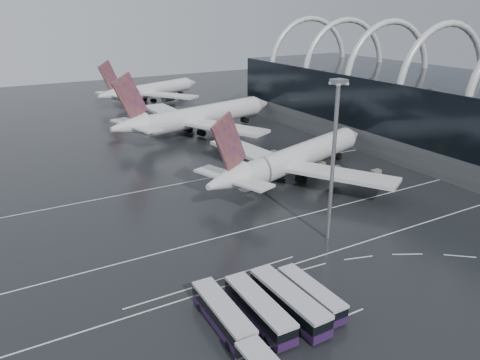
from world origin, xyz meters
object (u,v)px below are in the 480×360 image
airliner_gate_c (150,91)px  bus_row_near_d (311,294)px  gse_cart_belly_b (321,164)px  airliner_main (294,159)px  airliner_gate_b (197,117)px  gse_cart_belly_e (324,171)px  bus_row_near_c (289,301)px  floodlight_mast (334,143)px  bus_row_near_a (223,314)px  bus_row_near_b (259,309)px  gse_cart_belly_d (376,172)px

airliner_gate_c → bus_row_near_d: (-30.28, -147.43, -3.15)m
gse_cart_belly_b → airliner_main: bearing=-161.3°
airliner_gate_b → gse_cart_belly_e: (10.77, -49.24, -4.83)m
bus_row_near_c → floodlight_mast: (18.34, 14.00, 15.42)m
airliner_gate_c → bus_row_near_c: airliner_gate_c is taller
bus_row_near_a → gse_cart_belly_e: 61.82m
bus_row_near_b → gse_cart_belly_e: bus_row_near_b is taller
bus_row_near_b → floodlight_mast: 30.41m
airliner_gate_c → gse_cart_belly_d: airliner_gate_c is taller
gse_cart_belly_b → gse_cart_belly_e: 5.14m
airliner_gate_b → bus_row_near_a: (-37.53, -87.79, -3.62)m
gse_cart_belly_d → gse_cart_belly_e: bearing=145.0°
bus_row_near_a → gse_cart_belly_d: (58.29, 31.56, -1.10)m
bus_row_near_c → floodlight_mast: floodlight_mast is taller
bus_row_near_c → airliner_gate_b: bearing=-18.8°
bus_row_near_c → gse_cart_belly_d: size_ratio=5.79×
gse_cart_belly_b → bus_row_near_c: bearing=-133.1°
bus_row_near_a → floodlight_mast: 33.40m
bus_row_near_a → bus_row_near_b: (4.52, -1.37, 0.05)m
bus_row_near_d → gse_cart_belly_d: (45.80, 33.39, -0.96)m
bus_row_near_a → airliner_gate_c: bearing=-14.5°
bus_row_near_c → bus_row_near_d: bus_row_near_c is taller
airliner_main → airliner_gate_b: (-1.79, 48.64, 0.48)m
bus_row_near_d → gse_cart_belly_b: size_ratio=5.38×
gse_cart_belly_e → airliner_gate_b: bearing=102.3°
bus_row_near_b → gse_cart_belly_e: (43.79, 39.92, -1.26)m
airliner_main → bus_row_near_a: bearing=-153.7°
floodlight_mast → gse_cart_belly_d: (31.26, 19.61, -16.65)m
bus_row_near_c → bus_row_near_d: 3.81m
floodlight_mast → gse_cart_belly_e: bearing=51.4°
gse_cart_belly_b → gse_cart_belly_e: gse_cart_belly_b is taller
bus_row_near_a → bus_row_near_c: bearing=-101.4°
airliner_gate_c → bus_row_near_a: airliner_gate_c is taller
bus_row_near_d → gse_cart_belly_d: bus_row_near_d is taller
bus_row_near_b → airliner_main: bearing=-39.5°
bus_row_near_d → gse_cart_belly_e: bus_row_near_d is taller
bus_row_near_b → bus_row_near_a: bearing=74.3°
bus_row_near_c → bus_row_near_a: bearing=75.7°
bus_row_near_d → gse_cart_belly_b: bus_row_near_d is taller
bus_row_near_b → floodlight_mast: bearing=-58.2°
bus_row_near_a → bus_row_near_c: 8.93m
bus_row_near_c → floodlight_mast: bearing=-53.6°
airliner_gate_b → airliner_gate_c: size_ratio=1.19×
airliner_gate_b → bus_row_near_a: size_ratio=4.69×
gse_cart_belly_b → gse_cart_belly_d: (7.46, -11.48, 0.05)m
gse_cart_belly_e → gse_cart_belly_b: bearing=60.7°
airliner_gate_b → gse_cart_belly_d: size_ratio=25.30×
airliner_main → floodlight_mast: floodlight_mast is taller
bus_row_near_b → gse_cart_belly_e: size_ratio=6.69×
airliner_gate_b → floodlight_mast: floodlight_mast is taller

